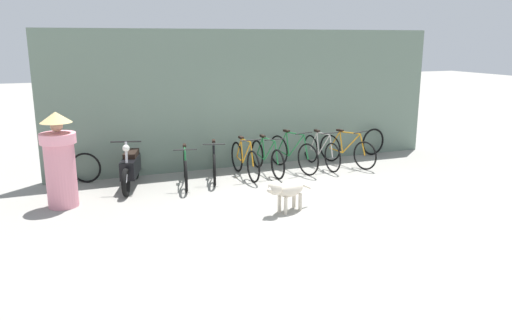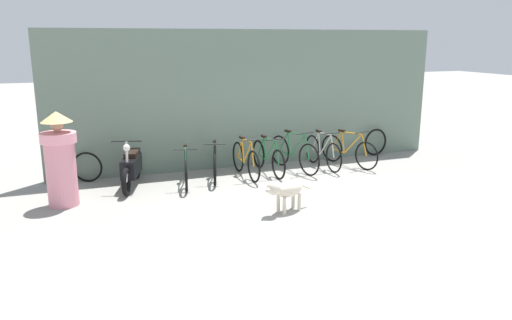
% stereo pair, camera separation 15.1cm
% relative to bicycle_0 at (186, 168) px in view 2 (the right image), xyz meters
% --- Properties ---
extents(ground_plane, '(60.00, 60.00, 0.00)m').
position_rel_bicycle_0_xyz_m(ground_plane, '(1.92, -2.41, -0.34)').
color(ground_plane, gray).
extents(shop_wall_back, '(9.37, 0.20, 3.13)m').
position_rel_bicycle_0_xyz_m(shop_wall_back, '(1.92, 1.12, 1.23)').
color(shop_wall_back, slate).
rests_on(shop_wall_back, ground).
extents(bicycle_0, '(0.50, 1.65, 0.82)m').
position_rel_bicycle_0_xyz_m(bicycle_0, '(0.00, 0.00, 0.00)').
color(bicycle_0, black).
rests_on(bicycle_0, ground).
extents(bicycle_1, '(0.56, 1.55, 0.84)m').
position_rel_bicycle_0_xyz_m(bicycle_1, '(0.66, 0.17, 0.01)').
color(bicycle_1, black).
rests_on(bicycle_1, ground).
extents(bicycle_2, '(0.46, 1.64, 0.88)m').
position_rel_bicycle_0_xyz_m(bicycle_2, '(1.34, 0.12, 0.03)').
color(bicycle_2, black).
rests_on(bicycle_2, ground).
extents(bicycle_3, '(0.46, 1.74, 0.85)m').
position_rel_bicycle_0_xyz_m(bicycle_3, '(1.90, 0.21, 0.02)').
color(bicycle_3, black).
rests_on(bicycle_3, ground).
extents(bicycle_4, '(0.52, 1.78, 0.93)m').
position_rel_bicycle_0_xyz_m(bicycle_4, '(2.55, 0.25, 0.05)').
color(bicycle_4, black).
rests_on(bicycle_4, ground).
extents(bicycle_5, '(0.46, 1.67, 0.88)m').
position_rel_bicycle_0_xyz_m(bicycle_5, '(3.29, 0.26, 0.03)').
color(bicycle_5, black).
rests_on(bicycle_5, ground).
extents(bicycle_6, '(0.63, 1.65, 0.86)m').
position_rel_bicycle_0_xyz_m(bicycle_6, '(3.93, 0.19, 0.02)').
color(bicycle_6, black).
rests_on(bicycle_6, ground).
extents(motorcycle, '(0.67, 1.71, 1.02)m').
position_rel_bicycle_0_xyz_m(motorcycle, '(-1.07, 0.21, 0.07)').
color(motorcycle, black).
rests_on(motorcycle, ground).
extents(stray_dog, '(1.00, 0.49, 0.61)m').
position_rel_bicycle_0_xyz_m(stray_dog, '(1.23, -2.29, 0.07)').
color(stray_dog, beige).
rests_on(stray_dog, ground).
extents(person_in_robes, '(0.75, 0.75, 1.71)m').
position_rel_bicycle_0_xyz_m(person_in_robes, '(-2.37, -0.55, 0.53)').
color(person_in_robes, pink).
rests_on(person_in_robes, ground).
extents(spare_tire_left, '(0.70, 0.13, 0.70)m').
position_rel_bicycle_0_xyz_m(spare_tire_left, '(5.12, 0.87, 0.01)').
color(spare_tire_left, black).
rests_on(spare_tire_left, ground).
extents(spare_tire_right, '(0.61, 0.28, 0.64)m').
position_rel_bicycle_0_xyz_m(spare_tire_right, '(-1.90, 0.88, -0.02)').
color(spare_tire_right, black).
rests_on(spare_tire_right, ground).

